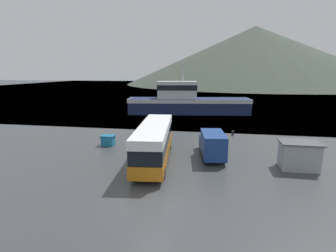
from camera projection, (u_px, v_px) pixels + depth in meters
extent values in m
plane|color=#383A3D|center=(154.00, 210.00, 15.48)|extent=(400.00, 400.00, 0.00)
plane|color=#475B6B|center=(210.00, 85.00, 151.05)|extent=(240.00, 240.00, 0.00)
cone|color=#3D473D|center=(254.00, 55.00, 166.65)|extent=(161.40, 161.40, 35.68)
cube|color=#B26614|center=(154.00, 151.00, 23.76)|extent=(3.75, 11.50, 1.02)
cube|color=black|center=(154.00, 139.00, 23.53)|extent=(3.67, 11.27, 1.17)
cube|color=white|center=(154.00, 129.00, 23.34)|extent=(3.75, 11.50, 0.73)
cube|color=black|center=(160.00, 128.00, 29.11)|extent=(2.22, 0.30, 1.58)
cylinder|color=black|center=(148.00, 144.00, 27.80)|extent=(0.40, 0.93, 0.90)
cylinder|color=black|center=(169.00, 145.00, 27.65)|extent=(0.40, 0.93, 0.90)
cylinder|color=black|center=(134.00, 172.00, 20.08)|extent=(0.40, 0.93, 0.90)
cylinder|color=black|center=(163.00, 173.00, 19.93)|extent=(0.40, 0.93, 0.90)
cube|color=navy|center=(213.00, 144.00, 24.19)|extent=(2.56, 4.42, 2.14)
cube|color=navy|center=(209.00, 141.00, 27.22)|extent=(2.23, 2.05, 1.18)
cube|color=black|center=(210.00, 134.00, 26.16)|extent=(1.69, 0.29, 0.75)
cylinder|color=black|center=(201.00, 147.00, 27.14)|extent=(0.31, 0.72, 0.70)
cylinder|color=black|center=(218.00, 147.00, 27.07)|extent=(0.31, 0.72, 0.70)
cylinder|color=black|center=(204.00, 159.00, 23.51)|extent=(0.31, 0.72, 0.70)
cylinder|color=black|center=(224.00, 159.00, 23.44)|extent=(0.31, 0.72, 0.70)
cube|color=#19234C|center=(189.00, 106.00, 50.55)|extent=(23.30, 8.11, 2.92)
cube|color=silver|center=(189.00, 100.00, 50.32)|extent=(23.53, 8.19, 0.73)
cube|color=silver|center=(177.00, 90.00, 49.99)|extent=(7.72, 4.43, 3.23)
cube|color=black|center=(177.00, 87.00, 49.89)|extent=(7.88, 4.55, 0.97)
cylinder|color=#B2B2B7|center=(183.00, 70.00, 49.20)|extent=(0.20, 0.20, 4.12)
cube|color=teal|center=(108.00, 141.00, 28.93)|extent=(1.31, 0.99, 1.00)
cube|color=#1A5F86|center=(108.00, 136.00, 28.81)|extent=(1.44, 1.08, 0.11)
cube|color=#93999E|center=(299.00, 156.00, 21.85)|extent=(2.91, 2.06, 2.21)
cube|color=#4C4C51|center=(300.00, 143.00, 21.61)|extent=(3.20, 2.27, 0.12)
cylinder|color=black|center=(233.00, 134.00, 33.50)|extent=(0.28, 0.28, 0.40)
sphere|color=black|center=(233.00, 132.00, 33.44)|extent=(0.33, 0.33, 0.33)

